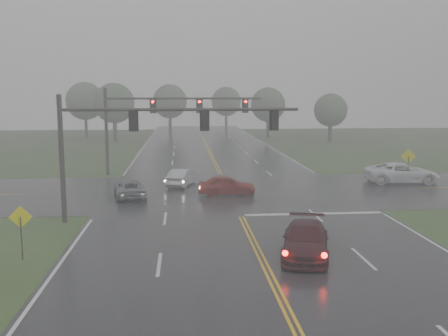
{
  "coord_description": "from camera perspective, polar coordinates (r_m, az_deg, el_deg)",
  "views": [
    {
      "loc": [
        -3.45,
        -14.68,
        7.24
      ],
      "look_at": [
        -0.86,
        16.0,
        2.68
      ],
      "focal_mm": 40.0,
      "sensor_mm": 36.0,
      "label": 1
    }
  ],
  "objects": [
    {
      "name": "sedan_silver",
      "position": [
        39.99,
        -4.77,
        -2.03
      ],
      "size": [
        2.7,
        4.36,
        1.36
      ],
      "primitive_type": "imported",
      "rotation": [
        0.0,
        0.0,
        2.81
      ],
      "color": "#AEB0B6",
      "rests_on": "ground"
    },
    {
      "name": "tree_n_far",
      "position": [
        102.17,
        0.25,
        7.6
      ],
      "size": [
        5.98,
        5.98,
        8.78
      ],
      "color": "#2E271E",
      "rests_on": "ground"
    },
    {
      "name": "pickup_white",
      "position": [
        43.62,
        19.6,
        -1.62
      ],
      "size": [
        6.13,
        3.16,
        1.65
      ],
      "primitive_type": "imported",
      "rotation": [
        0.0,
        0.0,
        1.5
      ],
      "color": "white",
      "rests_on": "ground"
    },
    {
      "name": "car_grey",
      "position": [
        36.08,
        -10.7,
        -3.3
      ],
      "size": [
        2.82,
        4.74,
        1.23
      ],
      "primitive_type": "imported",
      "rotation": [
        0.0,
        0.0,
        3.32
      ],
      "color": "slate",
      "rests_on": "ground"
    },
    {
      "name": "signal_gantry_far",
      "position": [
        45.46,
        -7.89,
        6.13
      ],
      "size": [
        14.08,
        0.39,
        7.79
      ],
      "color": "black",
      "rests_on": "ground"
    },
    {
      "name": "tree_nw_b",
      "position": [
        86.92,
        -15.59,
        7.38
      ],
      "size": [
        6.33,
        6.33,
        9.3
      ],
      "color": "#2E271E",
      "rests_on": "ground"
    },
    {
      "name": "sign_diamond_west",
      "position": [
        23.69,
        -22.21,
        -5.89
      ],
      "size": [
        1.01,
        0.14,
        2.43
      ],
      "rotation": [
        0.0,
        0.0,
        0.1
      ],
      "color": "black",
      "rests_on": "ground"
    },
    {
      "name": "tree_n_mid",
      "position": [
        91.46,
        -6.21,
        7.57
      ],
      "size": [
        6.17,
        6.17,
        9.06
      ],
      "color": "#2E271E",
      "rests_on": "ground"
    },
    {
      "name": "tree_nw_a",
      "position": [
        77.98,
        -12.44,
        7.25
      ],
      "size": [
        6.12,
        6.12,
        8.99
      ],
      "color": "#2E271E",
      "rests_on": "ground"
    },
    {
      "name": "tree_ne_a",
      "position": [
        83.67,
        5.05,
        7.22
      ],
      "size": [
        5.72,
        5.72,
        8.41
      ],
      "color": "#2E271E",
      "rests_on": "ground"
    },
    {
      "name": "signal_gantry_near",
      "position": [
        28.62,
        -9.95,
        4.02
      ],
      "size": [
        13.55,
        0.32,
        7.24
      ],
      "color": "black",
      "rests_on": "ground"
    },
    {
      "name": "stop_bar",
      "position": [
        31.0,
        10.22,
        -5.21
      ],
      "size": [
        8.5,
        0.5,
        0.01
      ],
      "primitive_type": "cube",
      "color": "#BCBCBC",
      "rests_on": "ground"
    },
    {
      "name": "cross_street",
      "position": [
        37.54,
        0.54,
        -2.69
      ],
      "size": [
        120.0,
        14.0,
        0.02
      ],
      "primitive_type": "cube",
      "color": "black",
      "rests_on": "ground"
    },
    {
      "name": "sedan_maroon",
      "position": [
        23.18,
        9.26,
        -9.88
      ],
      "size": [
        3.24,
        5.33,
        1.44
      ],
      "primitive_type": "imported",
      "rotation": [
        0.0,
        0.0,
        -0.26
      ],
      "color": "black",
      "rests_on": "ground"
    },
    {
      "name": "main_road",
      "position": [
        35.59,
        0.84,
        -3.31
      ],
      "size": [
        18.0,
        160.0,
        0.02
      ],
      "primitive_type": "cube",
      "color": "black",
      "rests_on": "ground"
    },
    {
      "name": "ground",
      "position": [
        16.72,
        7.94,
        -17.3
      ],
      "size": [
        180.0,
        180.0,
        0.0
      ],
      "primitive_type": "plane",
      "color": "#293F1B",
      "rests_on": "ground"
    },
    {
      "name": "tree_e_near",
      "position": [
        77.58,
        12.09,
        6.47
      ],
      "size": [
        5.03,
        5.03,
        7.38
      ],
      "color": "#2E271E",
      "rests_on": "ground"
    },
    {
      "name": "sign_diamond_east",
      "position": [
        43.01,
        20.33,
        0.84
      ],
      "size": [
        1.18,
        0.33,
        2.89
      ],
      "rotation": [
        0.0,
        0.0,
        -0.24
      ],
      "color": "black",
      "rests_on": "ground"
    },
    {
      "name": "sedan_red",
      "position": [
        36.19,
        0.31,
        -3.11
      ],
      "size": [
        4.2,
        1.78,
        1.42
      ],
      "primitive_type": "imported",
      "rotation": [
        0.0,
        0.0,
        1.54
      ],
      "color": "maroon",
      "rests_on": "ground"
    }
  ]
}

